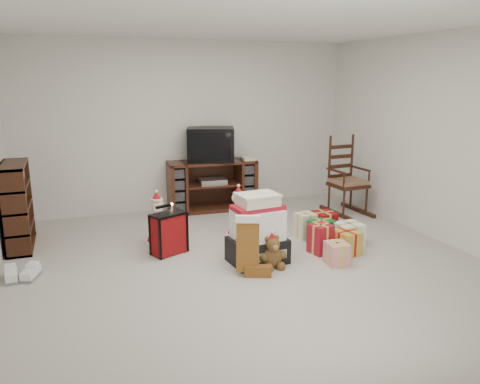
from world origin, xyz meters
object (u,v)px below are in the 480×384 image
at_px(bookshelf, 18,207).
at_px(gift_cluster, 329,236).
at_px(crt_television, 211,144).
at_px(santa_figurine, 239,217).
at_px(sneaker_pair, 21,275).
at_px(tv_stand, 212,185).
at_px(rocking_chair, 346,186).
at_px(mrs_claus_figurine, 158,224).
at_px(teddy_bear, 272,254).
at_px(red_suitcase, 169,233).
at_px(gift_pile, 258,233).

relative_size(bookshelf, gift_cluster, 0.89).
bearing_deg(crt_television, santa_figurine, -74.35).
distance_m(santa_figurine, sneaker_pair, 2.54).
bearing_deg(tv_stand, bookshelf, -160.38).
distance_m(rocking_chair, crt_television, 2.09).
xyz_separation_m(tv_stand, crt_television, (-0.01, -0.00, 0.62)).
xyz_separation_m(rocking_chair, mrs_claus_figurine, (-2.87, -0.39, -0.16)).
bearing_deg(rocking_chair, sneaker_pair, -171.64).
xyz_separation_m(teddy_bear, santa_figurine, (0.02, 1.07, 0.10)).
distance_m(rocking_chair, red_suitcase, 2.92).
bearing_deg(santa_figurine, red_suitcase, -162.17).
height_order(gift_pile, santa_figurine, gift_pile).
bearing_deg(mrs_claus_figurine, teddy_bear, -49.27).
bearing_deg(rocking_chair, red_suitcase, -168.60).
distance_m(red_suitcase, crt_television, 2.03).
xyz_separation_m(rocking_chair, red_suitcase, (-2.81, -0.78, -0.16)).
relative_size(rocking_chair, gift_pile, 1.59).
xyz_separation_m(teddy_bear, gift_cluster, (0.89, 0.33, -0.02)).
bearing_deg(mrs_claus_figurine, santa_figurine, -4.79).
distance_m(bookshelf, red_suitcase, 1.83).
relative_size(gift_pile, mrs_claus_figurine, 1.15).
bearing_deg(bookshelf, tv_stand, 16.38).
xyz_separation_m(rocking_chair, gift_cluster, (-0.98, -1.21, -0.27)).
bearing_deg(gift_pile, tv_stand, 80.74).
xyz_separation_m(rocking_chair, crt_television, (-1.83, 0.83, 0.60)).
height_order(mrs_claus_figurine, crt_television, crt_television).
xyz_separation_m(bookshelf, gift_pile, (2.46, -1.40, -0.16)).
xyz_separation_m(gift_cluster, crt_television, (-0.84, 2.03, 0.87)).
xyz_separation_m(sneaker_pair, gift_cluster, (3.37, -0.25, 0.08)).
bearing_deg(bookshelf, rocking_chair, -0.78).
bearing_deg(mrs_claus_figurine, rocking_chair, 7.71).
relative_size(tv_stand, gift_pile, 1.79).
height_order(gift_pile, gift_cluster, gift_pile).
relative_size(rocking_chair, santa_figurine, 1.80).
bearing_deg(sneaker_pair, red_suitcase, 10.51).
bearing_deg(crt_television, red_suitcase, -104.43).
distance_m(gift_pile, red_suitcase, 1.03).
bearing_deg(mrs_claus_figurine, sneaker_pair, -158.89).
xyz_separation_m(red_suitcase, crt_television, (0.99, 1.61, 0.76)).
distance_m(bookshelf, santa_figurine, 2.63).
height_order(red_suitcase, crt_television, crt_television).
xyz_separation_m(gift_pile, sneaker_pair, (-2.39, 0.38, -0.28)).
bearing_deg(mrs_claus_figurine, gift_cluster, -23.46).
distance_m(bookshelf, mrs_claus_figurine, 1.63).
bearing_deg(rocking_chair, teddy_bear, -144.70).
bearing_deg(teddy_bear, gift_cluster, 20.54).
relative_size(tv_stand, gift_cluster, 1.18).
xyz_separation_m(red_suitcase, gift_cluster, (1.83, -0.43, -0.11)).
bearing_deg(bookshelf, teddy_bear, -32.17).
relative_size(bookshelf, sneaker_pair, 2.81).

